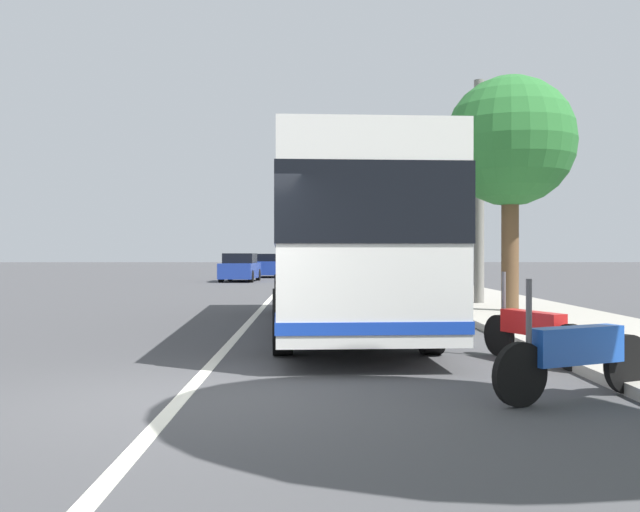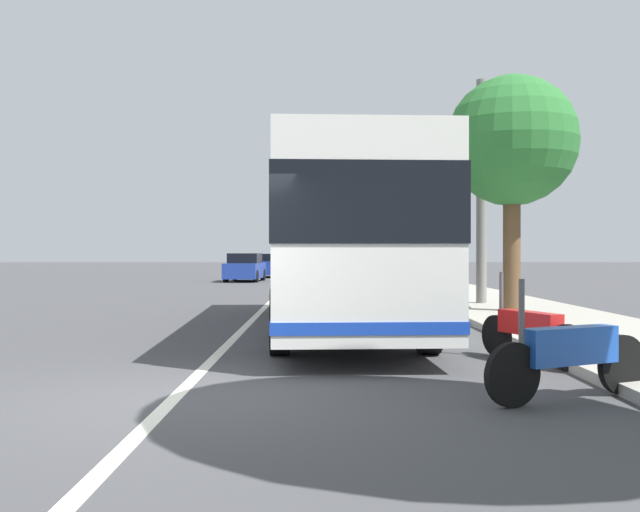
{
  "view_description": "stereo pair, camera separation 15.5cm",
  "coord_description": "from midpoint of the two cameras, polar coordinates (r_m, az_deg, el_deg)",
  "views": [
    {
      "loc": [
        -7.34,
        -1.37,
        1.53
      ],
      "look_at": [
        6.98,
        -1.55,
        1.47
      ],
      "focal_mm": 39.23,
      "sensor_mm": 36.0,
      "label": 1
    },
    {
      "loc": [
        -7.34,
        -1.52,
        1.53
      ],
      "look_at": [
        6.98,
        -1.55,
        1.47
      ],
      "focal_mm": 39.23,
      "sensor_mm": 36.0,
      "label": 2
    }
  ],
  "objects": [
    {
      "name": "car_oncoming",
      "position": [
        44.48,
        -4.61,
        -0.8
      ],
      "size": [
        4.08,
        2.15,
        1.49
      ],
      "rotation": [
        0.0,
        0.0,
        3.08
      ],
      "color": "navy",
      "rests_on": "ground"
    },
    {
      "name": "ground_plane",
      "position": [
        7.63,
        -11.84,
        -11.34
      ],
      "size": [
        220.0,
        220.0,
        0.0
      ],
      "primitive_type": "plane",
      "color": "#424244"
    },
    {
      "name": "roadside_tree_mid_block",
      "position": [
        17.73,
        15.01,
        8.9
      ],
      "size": [
        3.15,
        3.15,
        5.82
      ],
      "color": "brown",
      "rests_on": "ground"
    },
    {
      "name": "coach_bus",
      "position": [
        14.03,
        1.11,
        1.44
      ],
      "size": [
        11.04,
        3.02,
        3.23
      ],
      "rotation": [
        0.0,
        0.0,
        0.05
      ],
      "color": "silver",
      "rests_on": "ground"
    },
    {
      "name": "car_behind_bus",
      "position": [
        42.3,
        0.31,
        -0.89
      ],
      "size": [
        4.25,
        1.93,
        1.44
      ],
      "rotation": [
        0.0,
        0.0,
        -0.0
      ],
      "color": "navy",
      "rests_on": "ground"
    },
    {
      "name": "motorcycle_by_tree",
      "position": [
        7.76,
        19.58,
        -7.54
      ],
      "size": [
        0.97,
        1.98,
        1.27
      ],
      "rotation": [
        0.0,
        0.0,
        2.0
      ],
      "color": "black",
      "rests_on": "ground"
    },
    {
      "name": "sidewalk_curb",
      "position": [
        18.13,
        15.62,
        -4.39
      ],
      "size": [
        110.0,
        3.6,
        0.14
      ],
      "primitive_type": "cube",
      "color": "#9E998E",
      "rests_on": "ground"
    },
    {
      "name": "motorcycle_nearest_curb",
      "position": [
        10.2,
        16.49,
        -5.8
      ],
      "size": [
        1.93,
        0.9,
        1.26
      ],
      "rotation": [
        0.0,
        0.0,
        0.41
      ],
      "color": "black",
      "rests_on": "ground"
    },
    {
      "name": "utility_pole",
      "position": [
        20.1,
        12.63,
        4.96
      ],
      "size": [
        0.29,
        0.29,
        6.37
      ],
      "primitive_type": "cylinder",
      "color": "slate",
      "rests_on": "ground"
    },
    {
      "name": "lane_divider_line",
      "position": [
        17.46,
        -5.48,
        -4.78
      ],
      "size": [
        110.0,
        0.16,
        0.01
      ],
      "primitive_type": "cube",
      "color": "silver",
      "rests_on": "ground"
    },
    {
      "name": "car_ahead_same_lane",
      "position": [
        38.0,
        -6.64,
        -0.99
      ],
      "size": [
        4.18,
        1.99,
        1.52
      ],
      "rotation": [
        0.0,
        0.0,
        3.08
      ],
      "color": "navy",
      "rests_on": "ground"
    }
  ]
}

